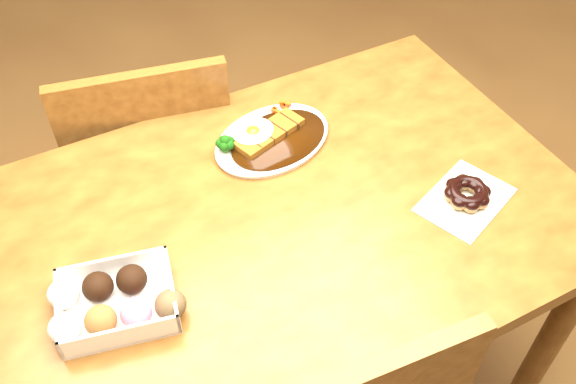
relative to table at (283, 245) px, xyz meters
name	(u,v)px	position (x,y,z in m)	size (l,w,h in m)	color
table	(283,245)	(0.00, 0.00, 0.00)	(1.20, 0.80, 0.75)	#532D10
chair_far	(154,164)	(-0.12, 0.54, -0.17)	(0.49, 0.49, 0.87)	#532D10
katsu_curry_plate	(270,137)	(0.07, 0.20, 0.11)	(0.31, 0.25, 0.05)	white
donut_box	(114,302)	(-0.36, -0.06, 0.13)	(0.23, 0.19, 0.06)	white
pon_de_ring	(467,194)	(0.34, -0.14, 0.12)	(0.23, 0.19, 0.04)	silver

